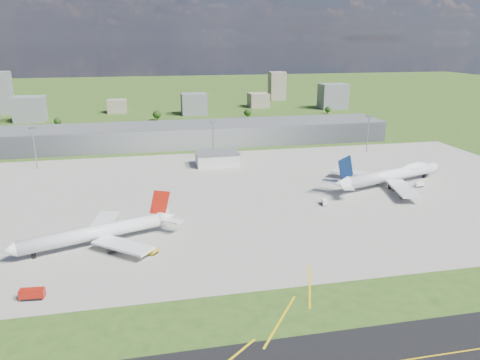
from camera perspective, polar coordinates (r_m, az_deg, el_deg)
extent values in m
plane|color=#304C17|center=(343.53, -5.81, 3.82)|extent=(1400.00, 1400.00, 0.00)
cube|color=gray|center=(240.17, -0.48, -1.83)|extent=(360.00, 190.00, 0.08)
cube|color=gray|center=(356.55, -6.12, 5.53)|extent=(300.00, 42.00, 15.00)
cube|color=silver|center=(295.69, -2.81, 2.55)|extent=(26.00, 16.00, 8.00)
cylinder|color=gray|center=(311.57, -23.74, 3.47)|extent=(0.70, 0.70, 25.00)
cube|color=gray|center=(309.17, -24.02, 5.78)|extent=(3.50, 2.00, 1.20)
cylinder|color=gray|center=(308.18, -3.29, 4.75)|extent=(0.70, 0.70, 25.00)
cube|color=gray|center=(305.76, -3.33, 7.10)|extent=(3.50, 2.00, 1.20)
cylinder|color=gray|center=(342.17, 15.31, 5.40)|extent=(0.70, 0.70, 25.00)
cube|color=gray|center=(339.98, 15.48, 7.51)|extent=(3.50, 2.00, 1.20)
cylinder|color=white|center=(189.94, -17.61, -6.23)|extent=(52.65, 23.10, 5.57)
cone|color=white|center=(186.34, -26.40, -7.72)|extent=(6.23, 6.79, 5.57)
cone|color=white|center=(198.05, -9.02, -4.42)|extent=(8.85, 7.72, 5.57)
cube|color=#9F1408|center=(190.24, -18.11, -6.81)|extent=(42.42, 16.78, 1.21)
cube|color=white|center=(180.58, -14.07, -7.73)|extent=(23.76, 22.06, 0.84)
cube|color=white|center=(204.21, -16.35, -4.98)|extent=(12.67, 25.27, 0.84)
cube|color=#921107|center=(194.95, -9.74, -2.71)|extent=(8.88, 3.50, 11.22)
cylinder|color=#38383D|center=(183.82, -15.04, -7.96)|extent=(5.80, 4.49, 2.97)
cylinder|color=#38383D|center=(201.20, -16.66, -5.89)|extent=(5.80, 4.49, 2.97)
cube|color=black|center=(188.94, -15.54, -7.48)|extent=(1.77, 1.54, 2.32)
cube|color=black|center=(196.38, -16.24, -6.58)|extent=(1.77, 1.54, 2.32)
cube|color=black|center=(188.42, -23.85, -8.43)|extent=(1.77, 1.54, 2.32)
cylinder|color=white|center=(268.24, 18.07, 0.61)|extent=(64.12, 25.99, 6.52)
cone|color=white|center=(294.68, 22.73, 1.54)|extent=(6.99, 7.81, 6.52)
cone|color=white|center=(242.77, 12.18, -0.38)|extent=(10.00, 8.77, 6.52)
cube|color=navy|center=(270.30, 18.34, 0.26)|extent=(51.76, 18.77, 1.37)
ellipsoid|color=white|center=(280.23, 20.47, 1.47)|extent=(21.86, 12.54, 5.87)
cube|color=white|center=(272.75, 14.25, 0.78)|extent=(28.07, 26.76, 0.95)
cube|color=white|center=(251.87, 19.23, -0.99)|extent=(15.52, 30.69, 0.95)
cube|color=#08183A|center=(242.38, 12.76, 1.44)|extent=(10.14, 3.68, 12.71)
cylinder|color=#38383D|center=(271.61, 15.76, 0.16)|extent=(6.53, 4.96, 3.37)
cylinder|color=#38383D|center=(274.67, 13.32, 0.53)|extent=(6.53, 4.96, 3.37)
cylinder|color=#38383D|center=(259.39, 18.70, -0.89)|extent=(6.53, 4.96, 3.37)
cylinder|color=#38383D|center=(248.47, 19.55, -1.74)|extent=(6.53, 4.96, 3.37)
cube|color=black|center=(268.05, 16.34, -0.24)|extent=(1.99, 1.71, 2.63)
cube|color=black|center=(261.93, 17.80, -0.77)|extent=(1.99, 1.71, 2.63)
cube|color=black|center=(288.93, 21.54, 0.47)|extent=(1.99, 1.71, 2.63)
cube|color=#A4160B|center=(161.18, -24.02, -12.53)|extent=(7.61, 3.44, 2.95)
cube|color=black|center=(161.87, -23.95, -12.98)|extent=(6.52, 3.48, 0.70)
cube|color=gold|center=(178.85, -10.54, -8.54)|extent=(4.05, 4.33, 1.52)
cube|color=black|center=(179.17, -10.53, -8.76)|extent=(3.78, 3.95, 0.70)
cube|color=white|center=(229.36, 10.25, -2.63)|extent=(3.08, 5.39, 2.23)
cube|color=black|center=(229.73, 10.24, -2.89)|extent=(3.06, 4.66, 0.70)
cube|color=white|center=(270.55, 21.01, -0.49)|extent=(5.17, 2.85, 2.20)
cube|color=black|center=(270.86, 20.99, -0.72)|extent=(4.45, 2.88, 0.70)
cube|color=slate|center=(498.34, -24.27, 7.90)|extent=(28.00, 22.00, 24.00)
cube|color=gray|center=(528.14, -14.76, 8.71)|extent=(20.00, 18.00, 14.00)
cube|color=slate|center=(500.38, -5.63, 9.21)|extent=(26.00, 20.00, 22.00)
cube|color=gray|center=(554.16, 2.25, 9.71)|extent=(22.00, 24.00, 16.00)
cube|color=slate|center=(550.73, 11.26, 9.98)|extent=(30.00, 22.00, 28.00)
cube|color=slate|center=(564.50, -27.20, 9.45)|extent=(22.00, 20.00, 44.00)
cube|color=gray|center=(621.12, 4.52, 11.37)|extent=(20.00, 18.00, 36.00)
cylinder|color=#382314|center=(460.30, -21.31, 6.28)|extent=(0.70, 0.70, 3.00)
sphere|color=black|center=(459.76, -21.35, 6.69)|extent=(6.75, 6.75, 6.75)
cylinder|color=#382314|center=(469.23, -10.07, 7.39)|extent=(0.70, 0.70, 3.60)
sphere|color=black|center=(468.59, -10.09, 7.88)|extent=(8.10, 8.10, 8.10)
cylinder|color=#382314|center=(475.89, 0.94, 7.76)|extent=(0.70, 0.70, 3.40)
sphere|color=black|center=(475.30, 0.94, 8.22)|extent=(7.65, 7.65, 7.65)
cylinder|color=#382314|center=(512.69, 10.63, 8.10)|extent=(0.70, 0.70, 2.80)
sphere|color=black|center=(512.24, 10.65, 8.45)|extent=(6.30, 6.30, 6.30)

